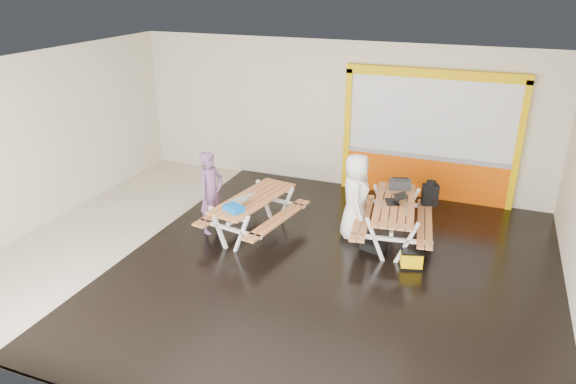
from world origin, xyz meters
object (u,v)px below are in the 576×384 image
at_px(laptop_right, 395,200).
at_px(backpack, 430,193).
at_px(toolbox, 400,184).
at_px(dark_case, 373,245).
at_px(person_right, 356,197).
at_px(blue_pouch, 234,208).
at_px(fluke_bag, 412,260).
at_px(picnic_table_left, 253,207).
at_px(picnic_table_right, 394,213).
at_px(laptop_left, 242,199).
at_px(person_left, 211,193).

xyz_separation_m(laptop_right, backpack, (0.55, 0.88, -0.13)).
bearing_deg(toolbox, dark_case, -99.85).
relative_size(person_right, blue_pouch, 4.90).
height_order(blue_pouch, fluke_bag, blue_pouch).
xyz_separation_m(picnic_table_left, toolbox, (2.60, 1.44, 0.31)).
bearing_deg(laptop_right, fluke_bag, -60.94).
distance_m(person_right, toolbox, 1.09).
xyz_separation_m(blue_pouch, dark_case, (2.45, 0.91, -0.75)).
relative_size(blue_pouch, backpack, 0.69).
xyz_separation_m(picnic_table_right, toolbox, (-0.05, 0.76, 0.30)).
relative_size(person_right, toolbox, 3.69).
relative_size(laptop_left, dark_case, 1.07).
bearing_deg(backpack, picnic_table_right, -120.42).
bearing_deg(picnic_table_left, dark_case, 5.14).
bearing_deg(blue_pouch, laptop_left, 95.87).
distance_m(picnic_table_left, person_left, 0.88).
bearing_deg(person_right, fluke_bag, -139.39).
bearing_deg(backpack, picnic_table_left, -153.17).
relative_size(picnic_table_right, blue_pouch, 6.51).
bearing_deg(dark_case, laptop_right, 63.63).
bearing_deg(toolbox, picnic_table_right, -86.50).
relative_size(person_right, laptop_right, 3.62).
distance_m(picnic_table_right, blue_pouch, 3.05).
distance_m(picnic_table_right, fluke_bag, 1.12).
bearing_deg(person_left, backpack, -53.37).
relative_size(person_left, laptop_left, 3.64).
bearing_deg(fluke_bag, blue_pouch, -171.41).
distance_m(blue_pouch, toolbox, 3.42).
height_order(person_left, backpack, person_left).
xyz_separation_m(picnic_table_right, fluke_bag, (0.52, -0.89, -0.44)).
relative_size(picnic_table_left, fluke_bag, 5.16).
height_order(toolbox, backpack, toolbox).
bearing_deg(picnic_table_right, blue_pouch, -153.08).
distance_m(picnic_table_right, person_left, 3.59).
xyz_separation_m(laptop_left, dark_case, (2.50, 0.47, -0.75)).
relative_size(backpack, dark_case, 1.19).
relative_size(person_left, person_right, 0.97).
distance_m(person_left, toolbox, 3.79).
height_order(blue_pouch, toolbox, toolbox).
height_order(laptop_left, toolbox, toolbox).
distance_m(person_left, blue_pouch, 0.91).
height_order(person_left, dark_case, person_left).
distance_m(backpack, dark_case, 1.74).
height_order(picnic_table_right, person_right, person_right).
xyz_separation_m(person_left, backpack, (4.02, 1.80, -0.10)).
distance_m(picnic_table_left, toolbox, 2.99).
relative_size(laptop_left, fluke_bag, 1.05).
bearing_deg(dark_case, backpack, 60.08).
relative_size(picnic_table_left, dark_case, 5.24).
height_order(person_right, dark_case, person_right).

